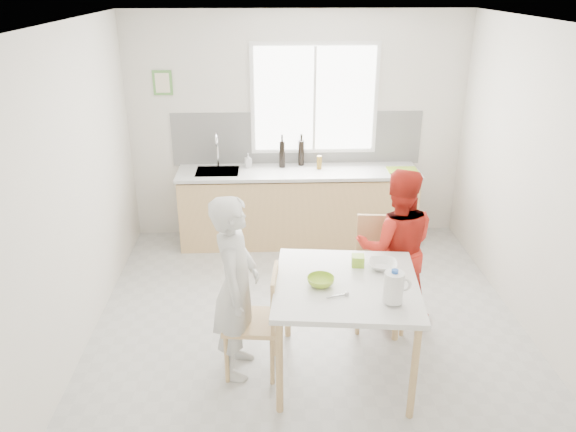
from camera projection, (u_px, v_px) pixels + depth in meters
name	position (u px, v px, depth m)	size (l,w,h in m)	color
ground	(310.00, 332.00, 5.18)	(4.50, 4.50, 0.00)	#B7B7B2
room_shell	(313.00, 162.00, 4.53)	(4.50, 4.50, 4.50)	silver
window	(314.00, 99.00, 6.56)	(1.50, 0.06, 1.30)	white
backsplash	(297.00, 138.00, 6.75)	(3.00, 0.02, 0.65)	white
picture_frame	(163.00, 83.00, 6.42)	(0.22, 0.03, 0.28)	#599945
kitchen_counter	(298.00, 209.00, 6.81)	(2.84, 0.64, 1.37)	#DCB276
dining_table	(346.00, 292.00, 4.36)	(1.21, 1.21, 0.85)	silver
chair_left	(260.00, 317.00, 4.50)	(0.47, 0.47, 0.92)	#DCB276
chair_far	(380.00, 266.00, 5.18)	(0.51, 0.51, 1.02)	#DCB276
person_white	(236.00, 288.00, 4.41)	(0.56, 0.37, 1.55)	silver
person_red	(396.00, 248.00, 5.09)	(0.73, 0.57, 1.51)	red
bowl_green	(321.00, 281.00, 4.28)	(0.21, 0.21, 0.07)	#9CC82E
bowl_white	(383.00, 265.00, 4.53)	(0.23, 0.23, 0.06)	silver
milk_jug	(394.00, 287.00, 4.00)	(0.20, 0.14, 0.25)	white
green_box	(358.00, 261.00, 4.56)	(0.10, 0.10, 0.09)	#92C62D
spoon	(337.00, 296.00, 4.13)	(0.01, 0.01, 0.16)	#A5A5AA
cutting_board	(402.00, 170.00, 6.59)	(0.35, 0.25, 0.01)	#93BA2B
wine_bottle_a	(282.00, 154.00, 6.65)	(0.07, 0.07, 0.32)	black
wine_bottle_b	(301.00, 153.00, 6.73)	(0.07, 0.07, 0.30)	black
jar_amber	(319.00, 162.00, 6.62)	(0.06, 0.06, 0.16)	brown
soap_bottle	(248.00, 160.00, 6.68)	(0.08, 0.08, 0.17)	#999999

